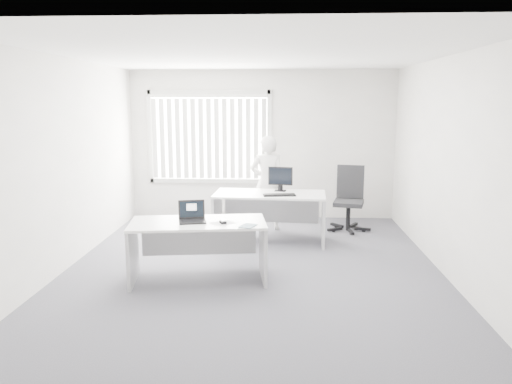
# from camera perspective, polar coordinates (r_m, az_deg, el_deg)

# --- Properties ---
(ground) EXTENTS (6.00, 6.00, 0.00)m
(ground) POSITION_cam_1_polar(r_m,az_deg,el_deg) (6.86, -0.36, -8.61)
(ground) COLOR #5B5A63
(ground) RESTS_ON ground
(wall_back) EXTENTS (5.00, 0.02, 2.80)m
(wall_back) POSITION_cam_1_polar(r_m,az_deg,el_deg) (9.51, 0.70, 5.39)
(wall_back) COLOR beige
(wall_back) RESTS_ON ground
(wall_front) EXTENTS (5.00, 0.02, 2.80)m
(wall_front) POSITION_cam_1_polar(r_m,az_deg,el_deg) (3.59, -3.19, -3.06)
(wall_front) COLOR beige
(wall_front) RESTS_ON ground
(wall_left) EXTENTS (0.02, 6.00, 2.80)m
(wall_left) POSITION_cam_1_polar(r_m,az_deg,el_deg) (7.13, -20.88, 3.01)
(wall_left) COLOR beige
(wall_left) RESTS_ON ground
(wall_right) EXTENTS (0.02, 6.00, 2.80)m
(wall_right) POSITION_cam_1_polar(r_m,az_deg,el_deg) (6.86, 20.99, 2.73)
(wall_right) COLOR beige
(wall_right) RESTS_ON ground
(ceiling) EXTENTS (5.00, 6.00, 0.02)m
(ceiling) POSITION_cam_1_polar(r_m,az_deg,el_deg) (6.51, -0.38, 15.40)
(ceiling) COLOR white
(ceiling) RESTS_ON wall_back
(window) EXTENTS (2.32, 0.06, 1.76)m
(window) POSITION_cam_1_polar(r_m,az_deg,el_deg) (9.56, -5.35, 6.27)
(window) COLOR beige
(window) RESTS_ON wall_back
(blinds) EXTENTS (2.20, 0.10, 1.50)m
(blinds) POSITION_cam_1_polar(r_m,az_deg,el_deg) (9.50, -5.40, 6.06)
(blinds) COLOR silver
(blinds) RESTS_ON wall_back
(desk_near) EXTENTS (1.75, 1.00, 0.76)m
(desk_near) POSITION_cam_1_polar(r_m,az_deg,el_deg) (6.27, -6.62, -5.26)
(desk_near) COLOR white
(desk_near) RESTS_ON ground
(desk_far) EXTENTS (1.79, 0.92, 0.79)m
(desk_far) POSITION_cam_1_polar(r_m,az_deg,el_deg) (7.91, 1.58, -1.72)
(desk_far) COLOR white
(desk_far) RESTS_ON ground
(office_chair) EXTENTS (0.76, 0.76, 1.12)m
(office_chair) POSITION_cam_1_polar(r_m,az_deg,el_deg) (8.85, 10.54, -2.07)
(office_chair) COLOR black
(office_chair) RESTS_ON ground
(person) EXTENTS (0.61, 0.41, 1.65)m
(person) POSITION_cam_1_polar(r_m,az_deg,el_deg) (8.67, 1.32, 1.06)
(person) COLOR silver
(person) RESTS_ON ground
(laptop) EXTENTS (0.39, 0.36, 0.25)m
(laptop) POSITION_cam_1_polar(r_m,az_deg,el_deg) (6.15, -7.30, -2.32)
(laptop) COLOR black
(laptop) RESTS_ON desk_near
(paper_sheet) EXTENTS (0.35, 0.33, 0.00)m
(paper_sheet) POSITION_cam_1_polar(r_m,az_deg,el_deg) (6.12, -3.84, -3.55)
(paper_sheet) COLOR white
(paper_sheet) RESTS_ON desk_near
(mouse) EXTENTS (0.10, 0.12, 0.04)m
(mouse) POSITION_cam_1_polar(r_m,az_deg,el_deg) (6.09, -3.80, -3.40)
(mouse) COLOR silver
(mouse) RESTS_ON paper_sheet
(booklet) EXTENTS (0.22, 0.26, 0.01)m
(booklet) POSITION_cam_1_polar(r_m,az_deg,el_deg) (5.95, -0.93, -3.89)
(booklet) COLOR silver
(booklet) RESTS_ON desk_near
(keyboard) EXTENTS (0.51, 0.23, 0.02)m
(keyboard) POSITION_cam_1_polar(r_m,az_deg,el_deg) (7.66, 2.69, -0.35)
(keyboard) COLOR black
(keyboard) RESTS_ON desk_far
(monitor) EXTENTS (0.40, 0.17, 0.39)m
(monitor) POSITION_cam_1_polar(r_m,az_deg,el_deg) (8.03, 2.81, 1.49)
(monitor) COLOR black
(monitor) RESTS_ON desk_far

